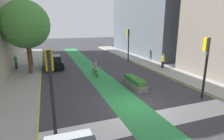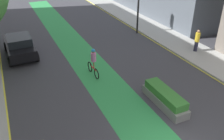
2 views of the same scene
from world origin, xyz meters
The scene contains 4 objects.
car_black_left_far centered at (-4.50, 12.59, 0.80)m, with size 2.12×4.25×1.57m.
cyclist_in_lane centered at (-0.69, 7.61, 0.97)m, with size 0.32×1.73×1.86m.
pedestrian_sidewalk_right_a centered at (7.54, 7.68, 1.00)m, with size 0.34×0.34×1.66m.
median_planter centered at (1.57, 3.23, 0.40)m, with size 0.85×3.04×0.85m.
Camera 2 is at (-5.20, -5.02, 7.65)m, focal length 38.98 mm.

